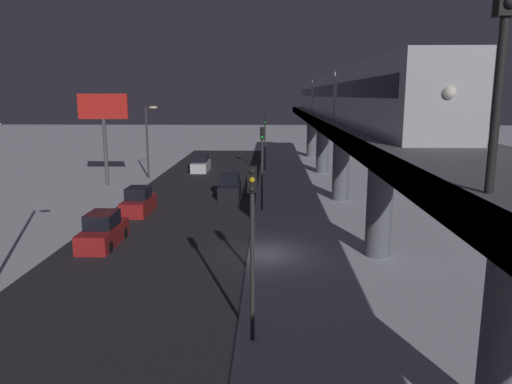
{
  "coord_description": "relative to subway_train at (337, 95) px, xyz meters",
  "views": [
    {
      "loc": [
        -0.47,
        26.04,
        8.76
      ],
      "look_at": [
        0.64,
        -12.23,
        1.11
      ],
      "focal_mm": 34.08,
      "sensor_mm": 36.0,
      "label": 1
    }
  ],
  "objects": [
    {
      "name": "sedan_red_3",
      "position": [
        15.9,
        8.9,
        -7.96
      ],
      "size": [
        1.8,
        4.34,
        1.97
      ],
      "color": "#A51E1E",
      "rests_on": "ground_plane"
    },
    {
      "name": "ground_plane",
      "position": [
        6.47,
        18.39,
        -8.76
      ],
      "size": [
        240.0,
        240.0,
        0.0
      ],
      "primitive_type": "plane",
      "color": "silver"
    },
    {
      "name": "rail_signal",
      "position": [
        1.97,
        35.56,
        0.95
      ],
      "size": [
        0.36,
        0.41,
        4.0
      ],
      "color": "black",
      "rests_on": "elevated_railway"
    },
    {
      "name": "commercial_billboard",
      "position": [
        22.05,
        -2.33,
        -1.93
      ],
      "size": [
        4.8,
        0.36,
        8.9
      ],
      "color": "#4C4C51",
      "rests_on": "ground_plane"
    },
    {
      "name": "traffic_light_near",
      "position": [
        6.6,
        28.13,
        -4.56
      ],
      "size": [
        0.32,
        0.44,
        6.4
      ],
      "color": "#2D2D2D",
      "rests_on": "ground_plane"
    },
    {
      "name": "avenue_asphalt",
      "position": [
        12.7,
        18.39,
        -8.76
      ],
      "size": [
        11.0,
        103.3,
        0.01
      ],
      "primitive_type": "cube",
      "color": "#28282D",
      "rests_on": "ground_plane"
    },
    {
      "name": "elevated_railway",
      "position": [
        0.09,
        18.39,
        -2.75
      ],
      "size": [
        5.0,
        103.3,
        6.98
      ],
      "color": "slate",
      "rests_on": "ground_plane"
    },
    {
      "name": "sedan_black",
      "position": [
        9.5,
        2.6,
        -7.96
      ],
      "size": [
        1.8,
        4.25,
        1.97
      ],
      "rotation": [
        0.0,
        0.0,
        3.14
      ],
      "color": "black",
      "rests_on": "ground_plane"
    },
    {
      "name": "street_lamp_far",
      "position": [
        18.78,
        -6.61,
        -3.95
      ],
      "size": [
        1.35,
        0.44,
        7.65
      ],
      "color": "#38383D",
      "rests_on": "ground_plane"
    },
    {
      "name": "traffic_light_mid",
      "position": [
        6.6,
        7.71,
        -4.56
      ],
      "size": [
        0.32,
        0.44,
        6.4
      ],
      "color": "#2D2D2D",
      "rests_on": "ground_plane"
    },
    {
      "name": "sedan_red",
      "position": [
        15.9,
        16.91,
        -7.98
      ],
      "size": [
        1.91,
        4.63,
        1.97
      ],
      "color": "#A51E1E",
      "rests_on": "ground_plane"
    },
    {
      "name": "subway_train",
      "position": [
        0.0,
        0.0,
        0.0
      ],
      "size": [
        2.94,
        55.47,
        3.4
      ],
      "color": "#B7BABF",
      "rests_on": "elevated_railway"
    },
    {
      "name": "traffic_light_far",
      "position": [
        6.6,
        -12.72,
        -4.56
      ],
      "size": [
        0.32,
        0.44,
        6.4
      ],
      "color": "#2D2D2D",
      "rests_on": "ground_plane"
    },
    {
      "name": "sedan_white_2",
      "position": [
        14.1,
        -11.79,
        -7.96
      ],
      "size": [
        1.8,
        4.63,
        1.97
      ],
      "color": "silver",
      "rests_on": "ground_plane"
    }
  ]
}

